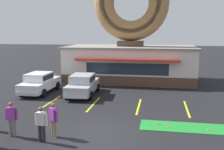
{
  "coord_description": "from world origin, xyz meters",
  "views": [
    {
      "loc": [
        2.8,
        -11.35,
        4.78
      ],
      "look_at": [
        -0.15,
        5.0,
        2.0
      ],
      "focal_mm": 42.0,
      "sensor_mm": 36.0,
      "label": 1
    }
  ],
  "objects_px": {
    "golf_ball": "(165,127)",
    "trash_bin": "(55,79)",
    "pedestrian_hooded_kid": "(54,118)",
    "pedestrian_beanie_man": "(12,118)",
    "car_white": "(40,82)",
    "car_silver": "(83,84)",
    "pedestrian_leather_jacket_man": "(41,123)"
  },
  "relations": [
    {
      "from": "car_silver",
      "to": "pedestrian_hooded_kid",
      "type": "relative_size",
      "value": 2.87
    },
    {
      "from": "golf_ball",
      "to": "pedestrian_leather_jacket_man",
      "type": "xyz_separation_m",
      "value": [
        -5.3,
        -2.66,
        0.83
      ]
    },
    {
      "from": "pedestrian_leather_jacket_man",
      "to": "car_silver",
      "type": "bearing_deg",
      "value": 94.49
    },
    {
      "from": "pedestrian_leather_jacket_man",
      "to": "golf_ball",
      "type": "bearing_deg",
      "value": 26.63
    },
    {
      "from": "pedestrian_hooded_kid",
      "to": "pedestrian_beanie_man",
      "type": "bearing_deg",
      "value": -172.18
    },
    {
      "from": "golf_ball",
      "to": "pedestrian_leather_jacket_man",
      "type": "height_order",
      "value": "pedestrian_leather_jacket_man"
    },
    {
      "from": "trash_bin",
      "to": "car_white",
      "type": "bearing_deg",
      "value": -88.64
    },
    {
      "from": "golf_ball",
      "to": "car_silver",
      "type": "bearing_deg",
      "value": 135.54
    },
    {
      "from": "pedestrian_beanie_man",
      "to": "trash_bin",
      "type": "xyz_separation_m",
      "value": [
        -2.65,
        11.42,
        -0.4
      ]
    },
    {
      "from": "car_white",
      "to": "pedestrian_hooded_kid",
      "type": "height_order",
      "value": "pedestrian_hooded_kid"
    },
    {
      "from": "golf_ball",
      "to": "pedestrian_hooded_kid",
      "type": "height_order",
      "value": "pedestrian_hooded_kid"
    },
    {
      "from": "car_silver",
      "to": "golf_ball",
      "type": "bearing_deg",
      "value": -44.46
    },
    {
      "from": "golf_ball",
      "to": "pedestrian_hooded_kid",
      "type": "bearing_deg",
      "value": -157.82
    },
    {
      "from": "car_white",
      "to": "pedestrian_beanie_man",
      "type": "distance_m",
      "value": 8.68
    },
    {
      "from": "golf_ball",
      "to": "pedestrian_hooded_kid",
      "type": "xyz_separation_m",
      "value": [
        -4.99,
        -2.04,
        0.84
      ]
    },
    {
      "from": "car_silver",
      "to": "pedestrian_leather_jacket_man",
      "type": "relative_size",
      "value": 2.91
    },
    {
      "from": "car_silver",
      "to": "pedestrian_hooded_kid",
      "type": "distance_m",
      "value": 7.95
    },
    {
      "from": "golf_ball",
      "to": "pedestrian_leather_jacket_man",
      "type": "distance_m",
      "value": 5.98
    },
    {
      "from": "car_white",
      "to": "car_silver",
      "type": "xyz_separation_m",
      "value": [
        3.53,
        -0.14,
        0.0
      ]
    },
    {
      "from": "car_white",
      "to": "pedestrian_leather_jacket_man",
      "type": "relative_size",
      "value": 2.88
    },
    {
      "from": "pedestrian_beanie_man",
      "to": "trash_bin",
      "type": "height_order",
      "value": "pedestrian_beanie_man"
    },
    {
      "from": "trash_bin",
      "to": "car_silver",
      "type": "bearing_deg",
      "value": -42.23
    },
    {
      "from": "trash_bin",
      "to": "pedestrian_hooded_kid",
      "type": "bearing_deg",
      "value": -67.71
    },
    {
      "from": "trash_bin",
      "to": "pedestrian_leather_jacket_man",
      "type": "bearing_deg",
      "value": -70.07
    },
    {
      "from": "car_white",
      "to": "trash_bin",
      "type": "relative_size",
      "value": 4.7
    },
    {
      "from": "car_white",
      "to": "trash_bin",
      "type": "bearing_deg",
      "value": 91.36
    },
    {
      "from": "golf_ball",
      "to": "pedestrian_beanie_man",
      "type": "height_order",
      "value": "pedestrian_beanie_man"
    },
    {
      "from": "golf_ball",
      "to": "trash_bin",
      "type": "height_order",
      "value": "trash_bin"
    },
    {
      "from": "car_white",
      "to": "pedestrian_leather_jacket_man",
      "type": "xyz_separation_m",
      "value": [
        4.2,
        -8.64,
        0.01
      ]
    },
    {
      "from": "car_silver",
      "to": "pedestrian_beanie_man",
      "type": "relative_size",
      "value": 2.86
    },
    {
      "from": "car_white",
      "to": "pedestrian_hooded_kid",
      "type": "bearing_deg",
      "value": -60.72
    },
    {
      "from": "golf_ball",
      "to": "car_white",
      "type": "relative_size",
      "value": 0.01
    }
  ]
}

